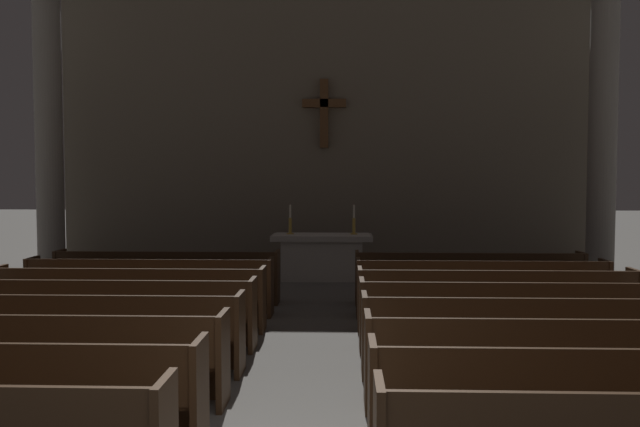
# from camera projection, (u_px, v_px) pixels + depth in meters

# --- Properties ---
(pew_left_row_3) EXTENTS (4.02, 0.50, 0.95)m
(pew_left_row_3) POSITION_uv_depth(u_px,v_px,m) (26.00, 358.00, 6.68)
(pew_left_row_3) COLOR #422B19
(pew_left_row_3) RESTS_ON ground
(pew_left_row_4) EXTENTS (4.02, 0.50, 0.95)m
(pew_left_row_4) POSITION_uv_depth(u_px,v_px,m) (70.00, 333.00, 7.75)
(pew_left_row_4) COLOR #422B19
(pew_left_row_4) RESTS_ON ground
(pew_left_row_5) EXTENTS (4.02, 0.50, 0.95)m
(pew_left_row_5) POSITION_uv_depth(u_px,v_px,m) (103.00, 313.00, 8.83)
(pew_left_row_5) COLOR #422B19
(pew_left_row_5) RESTS_ON ground
(pew_left_row_6) EXTENTS (4.02, 0.50, 0.95)m
(pew_left_row_6) POSITION_uv_depth(u_px,v_px,m) (129.00, 298.00, 9.90)
(pew_left_row_6) COLOR #422B19
(pew_left_row_6) RESTS_ON ground
(pew_left_row_7) EXTENTS (4.02, 0.50, 0.95)m
(pew_left_row_7) POSITION_uv_depth(u_px,v_px,m) (150.00, 286.00, 10.98)
(pew_left_row_7) COLOR #422B19
(pew_left_row_7) RESTS_ON ground
(pew_left_row_8) EXTENTS (4.02, 0.50, 0.95)m
(pew_left_row_8) POSITION_uv_depth(u_px,v_px,m) (168.00, 277.00, 12.05)
(pew_left_row_8) COLOR #422B19
(pew_left_row_8) RESTS_ON ground
(pew_right_row_2) EXTENTS (4.02, 0.50, 0.95)m
(pew_right_row_2) POSITION_uv_depth(u_px,v_px,m) (617.00, 400.00, 5.41)
(pew_right_row_2) COLOR #422B19
(pew_right_row_2) RESTS_ON ground
(pew_right_row_3) EXTENTS (4.02, 0.50, 0.95)m
(pew_right_row_3) POSITION_uv_depth(u_px,v_px,m) (572.00, 363.00, 6.49)
(pew_right_row_3) COLOR #422B19
(pew_right_row_3) RESTS_ON ground
(pew_right_row_4) EXTENTS (4.02, 0.50, 0.95)m
(pew_right_row_4) POSITION_uv_depth(u_px,v_px,m) (539.00, 337.00, 7.56)
(pew_right_row_4) COLOR #422B19
(pew_right_row_4) RESTS_ON ground
(pew_right_row_5) EXTENTS (4.02, 0.50, 0.95)m
(pew_right_row_5) POSITION_uv_depth(u_px,v_px,m) (515.00, 317.00, 8.64)
(pew_right_row_5) COLOR #422B19
(pew_right_row_5) RESTS_ON ground
(pew_right_row_6) EXTENTS (4.02, 0.50, 0.95)m
(pew_right_row_6) POSITION_uv_depth(u_px,v_px,m) (496.00, 301.00, 9.71)
(pew_right_row_6) COLOR #422B19
(pew_right_row_6) RESTS_ON ground
(pew_right_row_7) EXTENTS (4.02, 0.50, 0.95)m
(pew_right_row_7) POSITION_uv_depth(u_px,v_px,m) (481.00, 288.00, 10.78)
(pew_right_row_7) COLOR #422B19
(pew_right_row_7) RESTS_ON ground
(pew_right_row_8) EXTENTS (4.02, 0.50, 0.95)m
(pew_right_row_8) POSITION_uv_depth(u_px,v_px,m) (469.00, 278.00, 11.86)
(pew_right_row_8) COLOR #422B19
(pew_right_row_8) RESTS_ON ground
(column_left_third) EXTENTS (0.87, 0.87, 6.37)m
(column_left_third) POSITION_uv_depth(u_px,v_px,m) (49.00, 139.00, 14.55)
(column_left_third) COLOR gray
(column_left_third) RESTS_ON ground
(column_right_third) EXTENTS (0.87, 0.87, 6.37)m
(column_right_third) POSITION_uv_depth(u_px,v_px,m) (603.00, 138.00, 14.13)
(column_right_third) COLOR gray
(column_right_third) RESTS_ON ground
(altar) EXTENTS (2.20, 0.90, 1.01)m
(altar) POSITION_uv_depth(u_px,v_px,m) (322.00, 256.00, 14.71)
(altar) COLOR #BCB7AD
(altar) RESTS_ON ground
(candlestick_left) EXTENTS (0.16, 0.16, 0.65)m
(candlestick_left) POSITION_uv_depth(u_px,v_px,m) (290.00, 225.00, 14.69)
(candlestick_left) COLOR #B79338
(candlestick_left) RESTS_ON altar
(candlestick_right) EXTENTS (0.16, 0.16, 0.65)m
(candlestick_right) POSITION_uv_depth(u_px,v_px,m) (354.00, 225.00, 14.64)
(candlestick_right) COLOR #B79338
(candlestick_right) RESTS_ON altar
(apse_with_cross) EXTENTS (12.83, 0.45, 6.89)m
(apse_with_cross) POSITION_uv_depth(u_px,v_px,m) (324.00, 129.00, 16.32)
(apse_with_cross) COLOR #706656
(apse_with_cross) RESTS_ON ground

